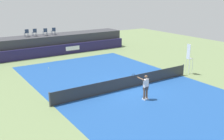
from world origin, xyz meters
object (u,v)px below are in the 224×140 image
at_px(spectator_chair_left, 35,32).
at_px(umpire_chair, 189,57).
at_px(spectator_chair_far_left, 27,33).
at_px(net_post_near, 50,100).
at_px(tennis_player, 145,86).
at_px(net_post_far, 183,70).
at_px(spectator_chair_right, 54,31).
at_px(spectator_chair_center, 45,32).
at_px(tennis_ball, 49,68).

distance_m(spectator_chair_left, umpire_chair, 17.82).
bearing_deg(spectator_chair_far_left, spectator_chair_left, 2.19).
height_order(spectator_chair_left, net_post_near, spectator_chair_left).
bearing_deg(net_post_near, spectator_chair_left, 75.22).
xyz_separation_m(spectator_chair_left, tennis_player, (1.86, -17.81, -1.73)).
bearing_deg(net_post_far, spectator_chair_right, 112.16).
distance_m(spectator_chair_left, net_post_near, 16.04).
xyz_separation_m(spectator_chair_center, umpire_chair, (7.86, -14.98, -1.11)).
bearing_deg(spectator_chair_left, spectator_chair_right, -7.65).
distance_m(tennis_player, tennis_ball, 11.57).
height_order(net_post_near, tennis_player, tennis_player).
height_order(spectator_chair_far_left, spectator_chair_right, same).
xyz_separation_m(umpire_chair, tennis_player, (-7.14, -2.47, -0.63)).
xyz_separation_m(net_post_near, net_post_far, (12.40, 0.00, 0.00)).
relative_size(net_post_near, tennis_player, 0.56).
relative_size(spectator_chair_left, spectator_chair_right, 1.00).
height_order(spectator_chair_center, spectator_chair_right, same).
bearing_deg(spectator_chair_far_left, spectator_chair_right, -4.73).
bearing_deg(tennis_ball, spectator_chair_far_left, 90.10).
height_order(spectator_chair_center, umpire_chair, spectator_chair_center).
relative_size(umpire_chair, net_post_far, 2.76).
distance_m(umpire_chair, tennis_ball, 13.31).
bearing_deg(tennis_player, tennis_ball, 104.02).
bearing_deg(net_post_near, spectator_chair_center, 70.88).
distance_m(spectator_chair_far_left, spectator_chair_center, 2.12).
height_order(spectator_chair_far_left, spectator_chair_center, same).
xyz_separation_m(net_post_far, tennis_player, (-6.48, -2.45, 0.46)).
xyz_separation_m(spectator_chair_far_left, umpire_chair, (9.95, -15.30, -1.11)).
height_order(spectator_chair_right, tennis_player, spectator_chair_right).
bearing_deg(tennis_player, umpire_chair, 19.08).
bearing_deg(spectator_chair_left, spectator_chair_center, -17.40).
bearing_deg(spectator_chair_center, tennis_player, -87.65).
distance_m(spectator_chair_center, tennis_player, 17.55).
relative_size(net_post_near, tennis_ball, 14.71).
relative_size(spectator_chair_far_left, net_post_near, 0.89).
bearing_deg(net_post_far, spectator_chair_far_left, 121.22).
xyz_separation_m(spectator_chair_left, spectator_chair_center, (1.15, -0.36, 0.00)).
xyz_separation_m(tennis_player, tennis_ball, (-2.79, 11.19, -0.92)).
bearing_deg(net_post_near, spectator_chair_right, 67.41).
xyz_separation_m(net_post_far, tennis_ball, (-9.28, 8.74, -0.46)).
relative_size(spectator_chair_center, net_post_near, 0.89).
distance_m(spectator_chair_left, spectator_chair_center, 1.20).
bearing_deg(net_post_near, umpire_chair, 0.09).
xyz_separation_m(spectator_chair_far_left, spectator_chair_left, (0.94, 0.04, 0.00)).
bearing_deg(tennis_player, spectator_chair_right, 88.85).
bearing_deg(tennis_ball, net_post_near, -109.67).
relative_size(spectator_chair_right, net_post_near, 0.89).
xyz_separation_m(spectator_chair_left, tennis_ball, (-0.93, -6.63, -2.66)).
distance_m(net_post_near, tennis_ball, 9.29).
xyz_separation_m(net_post_near, tennis_player, (5.92, -2.45, 0.46)).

